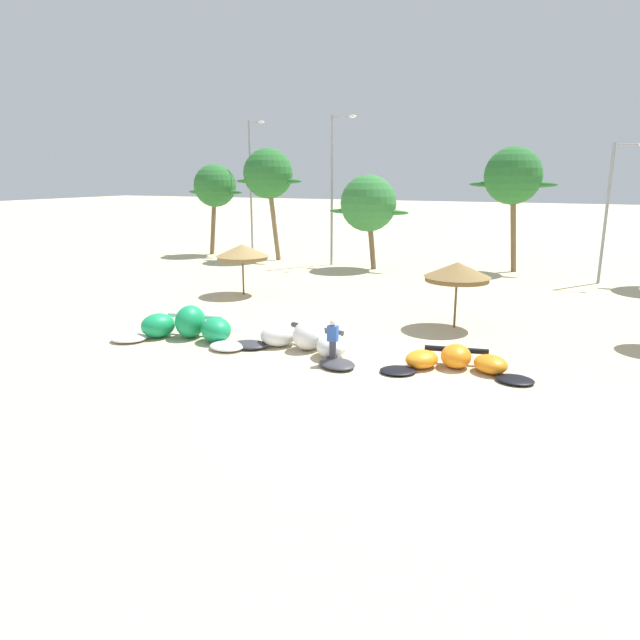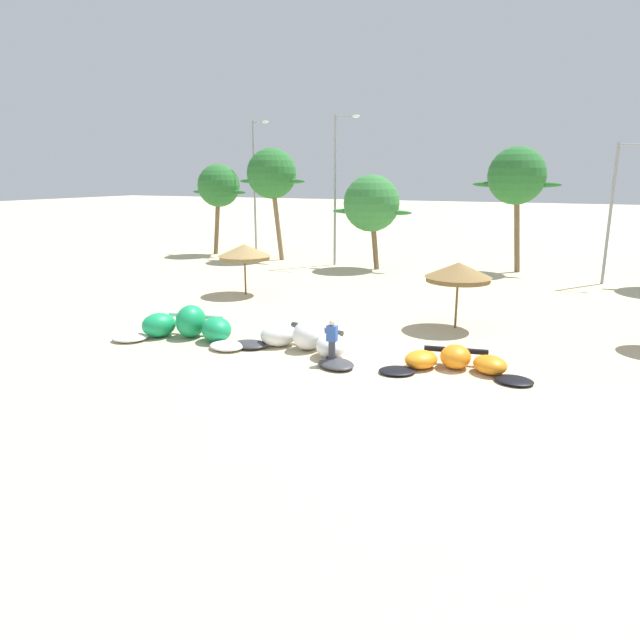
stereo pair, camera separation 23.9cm
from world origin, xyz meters
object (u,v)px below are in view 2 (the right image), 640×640
at_px(person_near_kites, 332,342).
at_px(kite_left_of_center, 455,362).
at_px(lamppost_west, 255,182).
at_px(lamppost_east_center, 614,206).
at_px(beach_umbrella_near_van, 244,252).
at_px(kite_far_left, 187,327).
at_px(palm_left_of_gap, 371,204).
at_px(kite_left, 304,340).
at_px(palm_left, 272,174).
at_px(palm_leftmost, 219,186).
at_px(beach_umbrella_middle, 458,272).
at_px(palm_center_left, 517,177).
at_px(lamppost_west_center, 337,184).

bearing_deg(person_near_kites, kite_left_of_center, 16.69).
xyz_separation_m(lamppost_west, lamppost_east_center, (26.60, -3.37, -1.19)).
distance_m(beach_umbrella_near_van, lamppost_west, 17.86).
distance_m(kite_far_left, palm_left_of_gap, 20.50).
height_order(kite_left, palm_left, palm_left).
bearing_deg(palm_leftmost, lamppost_east_center, -2.92).
distance_m(palm_left, lamppost_east_center, 23.63).
height_order(beach_umbrella_near_van, palm_left_of_gap, palm_left_of_gap).
relative_size(palm_left_of_gap, lamppost_east_center, 0.78).
distance_m(palm_leftmost, lamppost_east_center, 28.99).
height_order(kite_left_of_center, beach_umbrella_near_van, beach_umbrella_near_van).
bearing_deg(person_near_kites, beach_umbrella_middle, 67.43).
height_order(kite_left_of_center, person_near_kites, person_near_kites).
relative_size(palm_center_left, lamppost_west_center, 0.79).
bearing_deg(beach_umbrella_middle, palm_left, 139.46).
height_order(kite_far_left, palm_left_of_gap, palm_left_of_gap).
distance_m(beach_umbrella_middle, lamppost_west_center, 19.00).
bearing_deg(lamppost_west_center, beach_umbrella_middle, -50.54).
bearing_deg(beach_umbrella_near_van, beach_umbrella_middle, -10.80).
bearing_deg(palm_leftmost, palm_left_of_gap, -7.88).
distance_m(beach_umbrella_near_van, palm_left_of_gap, 12.09).
height_order(kite_left, beach_umbrella_middle, beach_umbrella_middle).
bearing_deg(beach_umbrella_middle, beach_umbrella_near_van, 169.20).
bearing_deg(kite_far_left, lamppost_east_center, 53.10).
xyz_separation_m(kite_left_of_center, lamppost_west, (-21.79, 23.23, 5.56)).
xyz_separation_m(kite_left_of_center, palm_leftmost, (-24.13, 21.33, 5.23)).
distance_m(palm_left_of_gap, palm_center_left, 9.72).
height_order(kite_far_left, kite_left_of_center, kite_far_left).
bearing_deg(lamppost_west_center, beach_umbrella_near_van, -91.02).
distance_m(palm_leftmost, palm_center_left, 23.06).
height_order(palm_left_of_gap, lamppost_east_center, lamppost_east_center).
xyz_separation_m(kite_left_of_center, palm_left_of_gap, (-10.20, 19.40, 4.20)).
relative_size(beach_umbrella_near_van, lamppost_west_center, 0.28).
height_order(palm_left, lamppost_west, lamppost_west).
relative_size(person_near_kites, lamppost_west_center, 0.15).
relative_size(beach_umbrella_near_van, lamppost_west, 0.27).
bearing_deg(lamppost_east_center, beach_umbrella_middle, -112.87).
xyz_separation_m(kite_far_left, palm_leftmost, (-13.51, 22.03, 5.03)).
xyz_separation_m(kite_left_of_center, beach_umbrella_near_van, (-13.30, 7.91, 2.07)).
relative_size(palm_left, palm_center_left, 1.02).
bearing_deg(kite_left_of_center, lamppost_west_center, 123.13).
distance_m(kite_left, palm_left, 25.33).
bearing_deg(person_near_kites, kite_left, 147.63).
height_order(palm_center_left, lamppost_east_center, palm_center_left).
distance_m(kite_far_left, lamppost_west, 26.94).
distance_m(kite_left, lamppost_west, 28.99).
bearing_deg(lamppost_east_center, lamppost_west, 172.77).
relative_size(beach_umbrella_near_van, palm_left, 0.34).
relative_size(person_near_kites, palm_leftmost, 0.22).
distance_m(palm_leftmost, lamppost_west_center, 11.13).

